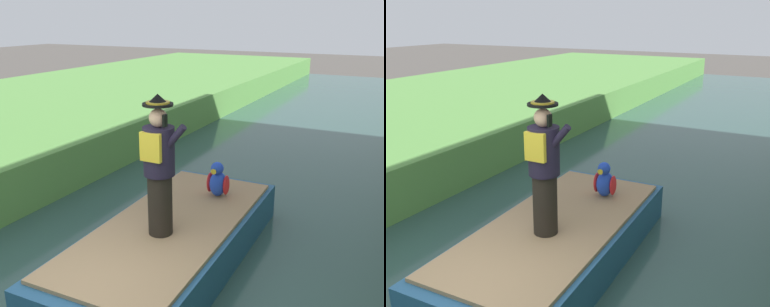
{
  "view_description": "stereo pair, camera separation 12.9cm",
  "coord_description": "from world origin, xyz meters",
  "views": [
    {
      "loc": [
        2.74,
        -2.92,
        3.45
      ],
      "look_at": [
        0.1,
        2.26,
        1.61
      ],
      "focal_mm": 40.8,
      "sensor_mm": 36.0,
      "label": 1
    },
    {
      "loc": [
        2.86,
        -2.86,
        3.45
      ],
      "look_at": [
        0.1,
        2.26,
        1.61
      ],
      "focal_mm": 40.8,
      "sensor_mm": 36.0,
      "label": 2
    }
  ],
  "objects": [
    {
      "name": "boat",
      "position": [
        0.0,
        1.84,
        0.4
      ],
      "size": [
        1.91,
        4.25,
        0.61
      ],
      "color": "#23517A",
      "rests_on": "canal_water"
    },
    {
      "name": "parrot_plush",
      "position": [
        0.18,
        3.0,
        0.95
      ],
      "size": [
        0.36,
        0.35,
        0.57
      ],
      "color": "blue",
      "rests_on": "boat"
    },
    {
      "name": "person_pirate",
      "position": [
        0.02,
        1.51,
        1.64
      ],
      "size": [
        0.61,
        0.42,
        1.85
      ],
      "rotation": [
        0.0,
        0.0,
        -0.12
      ],
      "color": "black",
      "rests_on": "boat"
    }
  ]
}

